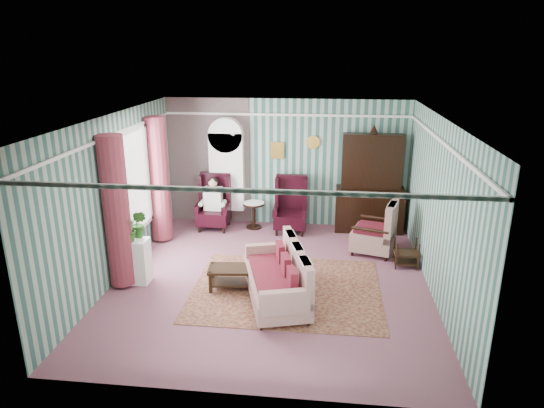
# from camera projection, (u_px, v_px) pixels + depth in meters

# --- Properties ---
(floor) EXTENTS (6.00, 6.00, 0.00)m
(floor) POSITION_uv_depth(u_px,v_px,m) (271.00, 281.00, 8.65)
(floor) COLOR #7F4A59
(floor) RESTS_ON ground
(room_shell) EXTENTS (5.53, 6.02, 2.91)m
(room_shell) POSITION_uv_depth(u_px,v_px,m) (236.00, 168.00, 8.26)
(room_shell) COLOR #366358
(room_shell) RESTS_ON ground
(bookcase) EXTENTS (0.80, 0.28, 2.24)m
(bookcase) POSITION_uv_depth(u_px,v_px,m) (227.00, 177.00, 11.13)
(bookcase) COLOR white
(bookcase) RESTS_ON floor
(dresser_hutch) EXTENTS (1.50, 0.56, 2.36)m
(dresser_hutch) POSITION_uv_depth(u_px,v_px,m) (371.00, 180.00, 10.65)
(dresser_hutch) COLOR black
(dresser_hutch) RESTS_ON floor
(wingback_left) EXTENTS (0.76, 0.80, 1.25)m
(wingback_left) POSITION_uv_depth(u_px,v_px,m) (213.00, 203.00, 10.95)
(wingback_left) COLOR black
(wingback_left) RESTS_ON floor
(wingback_right) EXTENTS (0.76, 0.80, 1.25)m
(wingback_right) POSITION_uv_depth(u_px,v_px,m) (290.00, 205.00, 10.76)
(wingback_right) COLOR black
(wingback_right) RESTS_ON floor
(seated_woman) EXTENTS (0.44, 0.40, 1.18)m
(seated_woman) POSITION_uv_depth(u_px,v_px,m) (213.00, 204.00, 10.96)
(seated_woman) COLOR white
(seated_woman) RESTS_ON floor
(round_side_table) EXTENTS (0.50, 0.50, 0.60)m
(round_side_table) POSITION_uv_depth(u_px,v_px,m) (254.00, 215.00, 11.09)
(round_side_table) COLOR black
(round_side_table) RESTS_ON floor
(nest_table) EXTENTS (0.45, 0.38, 0.54)m
(nest_table) POSITION_uv_depth(u_px,v_px,m) (406.00, 253.00, 9.15)
(nest_table) COLOR black
(nest_table) RESTS_ON floor
(plant_stand) EXTENTS (0.55, 0.35, 0.80)m
(plant_stand) POSITION_uv_depth(u_px,v_px,m) (134.00, 261.00, 8.50)
(plant_stand) COLOR white
(plant_stand) RESTS_ON floor
(rug) EXTENTS (3.20, 2.60, 0.01)m
(rug) POSITION_uv_depth(u_px,v_px,m) (286.00, 289.00, 8.33)
(rug) COLOR #4D2019
(rug) RESTS_ON floor
(sofa) EXTENTS (1.47, 2.10, 1.00)m
(sofa) POSITION_uv_depth(u_px,v_px,m) (276.00, 272.00, 7.84)
(sofa) COLOR #B6AE8D
(sofa) RESTS_ON floor
(floral_armchair) EXTENTS (1.03, 1.08, 1.01)m
(floral_armchair) POSITION_uv_depth(u_px,v_px,m) (374.00, 229.00, 9.70)
(floral_armchair) COLOR #BCB092
(floral_armchair) RESTS_ON floor
(coffee_table) EXTENTS (0.89, 0.54, 0.39)m
(coffee_table) POSITION_uv_depth(u_px,v_px,m) (233.00, 278.00, 8.32)
(coffee_table) COLOR black
(coffee_table) RESTS_ON floor
(potted_plant_a) EXTENTS (0.44, 0.40, 0.44)m
(potted_plant_a) POSITION_uv_depth(u_px,v_px,m) (129.00, 229.00, 8.24)
(potted_plant_a) COLOR #1B581C
(potted_plant_a) RESTS_ON plant_stand
(potted_plant_b) EXTENTS (0.32, 0.28, 0.50)m
(potted_plant_b) POSITION_uv_depth(u_px,v_px,m) (139.00, 224.00, 8.41)
(potted_plant_b) COLOR #19501C
(potted_plant_b) RESTS_ON plant_stand
(potted_plant_c) EXTENTS (0.24, 0.24, 0.36)m
(potted_plant_c) POSITION_uv_depth(u_px,v_px,m) (129.00, 230.00, 8.33)
(potted_plant_c) COLOR #28571B
(potted_plant_c) RESTS_ON plant_stand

